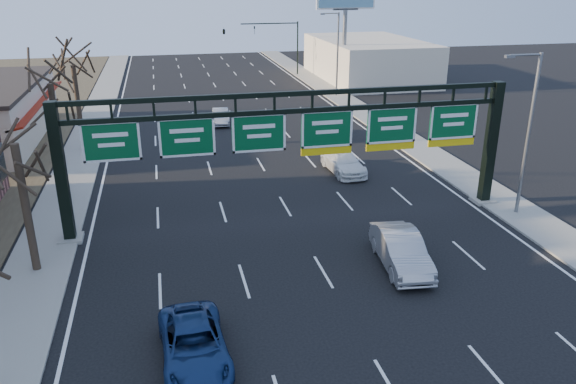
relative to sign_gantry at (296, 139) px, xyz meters
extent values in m
plane|color=black|center=(-0.16, -8.00, -4.63)|extent=(160.00, 160.00, 0.00)
cube|color=gray|center=(-12.96, 12.00, -4.57)|extent=(3.00, 120.00, 0.12)
cube|color=gray|center=(12.64, 12.00, -4.57)|extent=(3.00, 120.00, 0.12)
cube|color=white|center=(-0.16, 12.00, -4.62)|extent=(21.60, 120.00, 0.01)
cube|color=black|center=(-11.86, 0.00, -1.03)|extent=(0.55, 0.55, 7.20)
cube|color=gray|center=(-11.86, 0.00, -4.53)|extent=(1.20, 1.20, 0.20)
cube|color=black|center=(11.54, 0.00, -1.03)|extent=(0.55, 0.55, 7.20)
cube|color=gray|center=(11.54, 0.00, -4.53)|extent=(1.20, 1.20, 0.20)
cube|color=black|center=(-0.16, 0.00, 2.42)|extent=(23.40, 0.25, 0.25)
cube|color=black|center=(-0.16, 0.00, 1.52)|extent=(23.40, 0.25, 0.25)
cube|color=#054C25|center=(-9.33, 0.00, 0.47)|extent=(2.80, 0.10, 2.00)
cube|color=#054C25|center=(-5.66, 0.00, 0.47)|extent=(2.80, 0.10, 2.00)
cube|color=#054C25|center=(-1.99, 0.00, 0.47)|extent=(2.80, 0.10, 2.00)
cube|color=#054C25|center=(1.67, 0.00, 0.47)|extent=(2.80, 0.10, 2.00)
cube|color=yellow|center=(1.67, 0.00, -0.75)|extent=(2.80, 0.10, 0.40)
cube|color=#054C25|center=(5.34, 0.00, 0.47)|extent=(2.80, 0.10, 2.00)
cube|color=yellow|center=(5.34, 0.00, -0.75)|extent=(2.80, 0.10, 0.40)
cube|color=#054C25|center=(9.01, 0.00, 0.47)|extent=(2.80, 0.10, 2.00)
cube|color=yellow|center=(9.01, 0.00, -0.75)|extent=(2.80, 0.10, 0.40)
cube|color=maroon|center=(-16.56, 21.00, -1.63)|extent=(1.20, 18.00, 0.40)
cube|color=beige|center=(19.84, 42.00, -2.13)|extent=(12.00, 20.00, 5.00)
cylinder|color=#2D2319|center=(-12.96, -3.00, -1.47)|extent=(0.36, 0.36, 6.08)
cylinder|color=#2D2319|center=(-12.96, 7.00, -1.09)|extent=(0.36, 0.36, 6.84)
cylinder|color=#2D2319|center=(-12.96, 17.00, -1.28)|extent=(0.36, 0.36, 6.46)
cylinder|color=slate|center=(12.44, -2.00, -0.01)|extent=(0.20, 0.20, 9.00)
cylinder|color=slate|center=(11.54, -2.00, 4.39)|extent=(1.80, 0.12, 0.12)
cube|color=slate|center=(10.64, -2.00, 4.34)|extent=(0.50, 0.22, 0.15)
cylinder|color=slate|center=(12.44, 32.00, -0.01)|extent=(0.20, 0.20, 9.00)
cylinder|color=slate|center=(11.54, 32.00, 4.39)|extent=(1.80, 0.12, 0.12)
cube|color=slate|center=(10.64, 32.00, 4.34)|extent=(0.50, 0.22, 0.15)
cylinder|color=slate|center=(14.84, 37.00, -0.13)|extent=(0.50, 0.50, 9.00)
cube|color=slate|center=(14.84, 37.00, 4.37)|extent=(3.00, 0.30, 0.20)
cylinder|color=black|center=(11.64, 47.00, -1.13)|extent=(0.18, 0.18, 7.00)
cylinder|color=black|center=(7.84, 47.00, 2.17)|extent=(7.60, 0.14, 0.14)
imported|color=black|center=(5.84, 47.00, 1.37)|extent=(0.20, 0.20, 1.00)
imported|color=black|center=(1.84, 47.00, 1.37)|extent=(0.54, 0.54, 1.62)
imported|color=navy|center=(-6.36, -11.11, -3.95)|extent=(2.47, 5.00, 1.36)
imported|color=#A4A5A8|center=(3.47, -6.29, -3.80)|extent=(2.27, 5.20, 1.66)
imported|color=white|center=(5.07, 7.13, -3.92)|extent=(2.30, 5.04, 1.43)
imported|color=#414446|center=(6.79, 15.96, -3.91)|extent=(2.20, 4.38, 1.43)
imported|color=#A5A5AA|center=(-1.59, 22.49, -3.96)|extent=(1.69, 4.16, 1.34)
camera|label=1|loc=(-6.80, -27.73, 8.07)|focal=35.00mm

